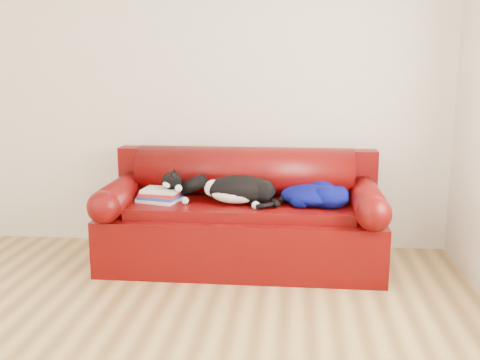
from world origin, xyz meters
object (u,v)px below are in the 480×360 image
object	(u,v)px
book_stack	(160,195)
sofa_base	(242,234)
cat	(239,190)
blanket	(313,194)

from	to	relation	value
book_stack	sofa_base	bearing A→B (deg)	6.52
cat	blanket	distance (m)	0.55
sofa_base	blanket	distance (m)	0.63
sofa_base	book_stack	world-z (taller)	book_stack
sofa_base	book_stack	xyz separation A→B (m)	(-0.61, -0.07, 0.31)
sofa_base	book_stack	size ratio (longest dim) A/B	6.09
cat	blanket	size ratio (longest dim) A/B	1.27
blanket	cat	bearing A→B (deg)	-174.83
sofa_base	book_stack	distance (m)	0.69
book_stack	cat	xyz separation A→B (m)	(0.60, -0.01, 0.05)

